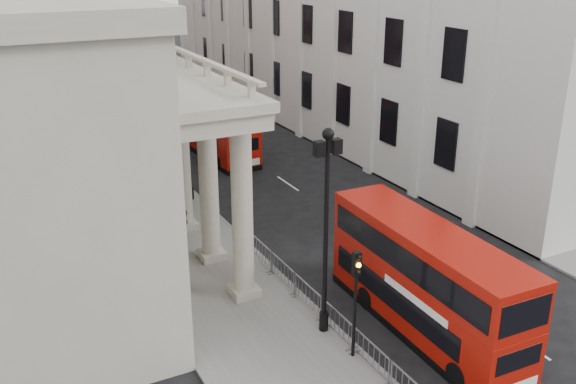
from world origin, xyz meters
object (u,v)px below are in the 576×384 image
object	(u,v)px
pedestrian_c	(170,186)
lamp_post_south	(326,220)
bus_near	(425,279)
lamp_post_north	(121,76)
lamp_post_mid	(187,122)
pedestrian_b	(169,222)
traffic_light	(356,285)
bus_far	(211,120)
pedestrian_a	(183,218)

from	to	relation	value
pedestrian_c	lamp_post_south	bearing A→B (deg)	-88.47
lamp_post_south	bus_near	world-z (taller)	lamp_post_south
lamp_post_north	pedestrian_c	size ratio (longest dim) A/B	4.57
lamp_post_mid	pedestrian_b	size ratio (longest dim) A/B	4.47
lamp_post_mid	bus_near	bearing A→B (deg)	-78.40
lamp_post_south	lamp_post_mid	xyz separation A→B (m)	(0.00, 16.00, 0.00)
pedestrian_b	pedestrian_c	xyz separation A→B (m)	(1.70, 5.21, -0.02)
bus_near	pedestrian_c	bearing A→B (deg)	106.14
traffic_light	bus_far	size ratio (longest dim) A/B	0.38
lamp_post_mid	pedestrian_c	world-z (taller)	lamp_post_mid
bus_near	pedestrian_c	world-z (taller)	bus_near
bus_near	lamp_post_south	bearing A→B (deg)	157.41
traffic_light	pedestrian_c	bearing A→B (deg)	93.86
lamp_post_mid	traffic_light	world-z (taller)	lamp_post_mid
bus_near	lamp_post_mid	bearing A→B (deg)	102.92
lamp_post_south	lamp_post_mid	size ratio (longest dim) A/B	1.00
lamp_post_south	lamp_post_mid	distance (m)	16.00
lamp_post_north	traffic_light	bearing A→B (deg)	-89.83
lamp_post_south	traffic_light	world-z (taller)	lamp_post_south
pedestrian_b	pedestrian_c	distance (m)	5.48
lamp_post_mid	traffic_light	distance (m)	18.11
bus_far	pedestrian_a	distance (m)	14.90
lamp_post_south	bus_far	xyz separation A→B (m)	(4.70, 24.69, -2.41)
bus_far	lamp_post_north	bearing A→B (deg)	119.98
lamp_post_mid	pedestrian_c	distance (m)	4.06
lamp_post_north	pedestrian_a	distance (m)	21.00
bus_far	pedestrian_a	bearing A→B (deg)	-119.69
traffic_light	lamp_post_mid	bearing A→B (deg)	90.32
traffic_light	bus_far	xyz separation A→B (m)	(4.60, 26.71, -0.61)
lamp_post_mid	pedestrian_b	distance (m)	6.81
lamp_post_north	bus_near	bearing A→B (deg)	-83.86
lamp_post_south	pedestrian_a	bearing A→B (deg)	99.90
lamp_post_north	pedestrian_c	xyz separation A→B (m)	(-1.14, -15.62, -3.88)
lamp_post_mid	bus_far	bearing A→B (deg)	61.57
pedestrian_a	lamp_post_mid	bearing A→B (deg)	57.33
bus_near	bus_far	size ratio (longest dim) A/B	0.91
bus_near	pedestrian_a	size ratio (longest dim) A/B	6.10
pedestrian_c	pedestrian_a	bearing A→B (deg)	-102.40
traffic_light	pedestrian_c	size ratio (longest dim) A/B	2.36
lamp_post_south	pedestrian_c	world-z (taller)	lamp_post_south
traffic_light	pedestrian_c	xyz separation A→B (m)	(-1.24, 18.40, -2.08)
bus_near	pedestrian_a	distance (m)	14.29
pedestrian_b	lamp_post_mid	bearing A→B (deg)	-148.84
lamp_post_south	pedestrian_a	distance (m)	12.30
lamp_post_south	pedestrian_b	world-z (taller)	lamp_post_south
pedestrian_b	pedestrian_c	world-z (taller)	pedestrian_b
pedestrian_a	lamp_post_north	bearing A→B (deg)	75.62
pedestrian_a	pedestrian_b	xyz separation A→B (m)	(-0.84, -0.30, 0.09)
bus_far	pedestrian_c	xyz separation A→B (m)	(-5.85, -8.31, -1.47)
lamp_post_north	bus_near	size ratio (longest dim) A/B	0.82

